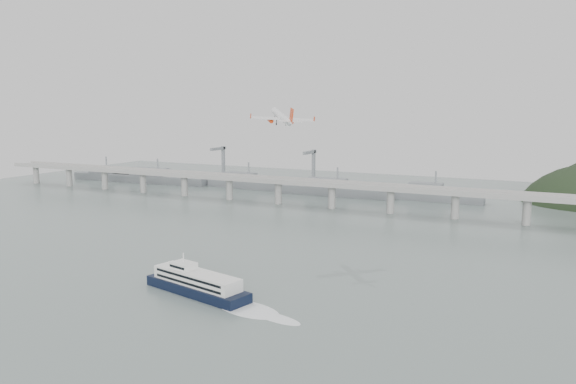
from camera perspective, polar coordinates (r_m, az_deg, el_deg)
The scene contains 5 objects.
ground at distance 282.08m, azimuth -4.96°, elevation -8.80°, with size 900.00×900.00×0.00m, color slate.
bridge at distance 457.48m, azimuth 7.85°, elevation 0.23°, with size 800.00×22.00×23.90m.
distant_fleet at distance 581.55m, azimuth -4.70°, elevation 0.97°, with size 453.00×60.90×40.00m.
ferry at distance 262.25m, azimuth -9.23°, elevation -9.16°, with size 92.07×32.07×17.59m.
airliner at distance 331.27m, azimuth -0.63°, elevation 7.61°, with size 33.59×35.36×12.15m.
Camera 1 is at (139.00, -230.23, 85.10)m, focal length 35.00 mm.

